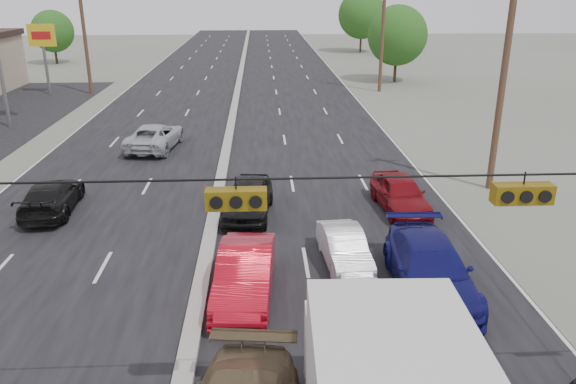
% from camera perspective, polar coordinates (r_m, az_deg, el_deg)
% --- Properties ---
extents(road_surface, '(20.00, 160.00, 0.02)m').
position_cam_1_polar(road_surface, '(40.02, -5.66, 7.45)').
color(road_surface, black).
rests_on(road_surface, ground).
extents(center_median, '(0.50, 160.00, 0.20)m').
position_cam_1_polar(center_median, '(40.00, -5.67, 7.59)').
color(center_median, gray).
rests_on(center_median, ground).
extents(utility_pole_left_c, '(1.60, 0.30, 10.00)m').
position_cam_1_polar(utility_pole_left_c, '(51.19, -20.00, 14.98)').
color(utility_pole_left_c, '#422D1E').
rests_on(utility_pole_left_c, ground).
extents(utility_pole_right_b, '(1.60, 0.30, 10.00)m').
position_cam_1_polar(utility_pole_right_b, '(26.47, 21.04, 10.84)').
color(utility_pole_right_b, '#422D1E').
rests_on(utility_pole_right_b, ground).
extents(utility_pole_right_c, '(1.60, 0.30, 10.00)m').
position_cam_1_polar(utility_pole_right_c, '(50.24, 9.59, 15.80)').
color(utility_pole_right_c, '#422D1E').
rests_on(utility_pole_right_c, ground).
extents(traffic_signals, '(25.00, 0.30, 0.54)m').
position_cam_1_polar(traffic_signals, '(9.61, -5.88, -0.46)').
color(traffic_signals, black).
rests_on(traffic_signals, ground).
extents(pole_sign_far, '(2.20, 0.25, 6.00)m').
position_cam_1_polar(pole_sign_far, '(52.34, -23.67, 13.84)').
color(pole_sign_far, slate).
rests_on(pole_sign_far, ground).
extents(tree_left_far, '(4.80, 4.80, 6.12)m').
position_cam_1_polar(tree_left_far, '(73.19, -22.80, 14.82)').
color(tree_left_far, '#382619').
rests_on(tree_left_far, ground).
extents(tree_right_mid, '(5.60, 5.60, 7.14)m').
position_cam_1_polar(tree_right_mid, '(55.72, 11.05, 15.34)').
color(tree_right_mid, '#382619').
rests_on(tree_right_mid, ground).
extents(tree_right_far, '(6.40, 6.40, 8.16)m').
position_cam_1_polar(tree_right_far, '(80.31, 7.51, 17.42)').
color(tree_right_far, '#382619').
rests_on(tree_right_far, ground).
extents(red_sedan, '(1.94, 4.71, 1.52)m').
position_cam_1_polar(red_sedan, '(16.96, -4.40, -8.35)').
color(red_sedan, red).
rests_on(red_sedan, ground).
extents(queue_car_a, '(2.24, 4.59, 1.51)m').
position_cam_1_polar(queue_car_a, '(22.71, -4.06, -0.67)').
color(queue_car_a, black).
rests_on(queue_car_a, ground).
extents(queue_car_b, '(1.58, 3.78, 1.22)m').
position_cam_1_polar(queue_car_b, '(18.89, 5.73, -5.75)').
color(queue_car_b, silver).
rests_on(queue_car_b, ground).
extents(queue_car_d, '(2.50, 5.56, 1.58)m').
position_cam_1_polar(queue_car_d, '(17.68, 14.23, -7.59)').
color(queue_car_d, '#12125B').
rests_on(queue_car_d, ground).
extents(queue_car_e, '(2.04, 4.41, 1.46)m').
position_cam_1_polar(queue_car_e, '(23.72, 11.32, -0.16)').
color(queue_car_e, maroon).
rests_on(queue_car_e, ground).
extents(oncoming_near, '(2.17, 4.69, 1.33)m').
position_cam_1_polar(oncoming_near, '(25.06, -22.88, -0.46)').
color(oncoming_near, black).
rests_on(oncoming_near, ground).
extents(oncoming_far, '(3.02, 5.44, 1.44)m').
position_cam_1_polar(oncoming_far, '(33.02, -13.39, 5.50)').
color(oncoming_far, '#B2B6BB').
rests_on(oncoming_far, ground).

